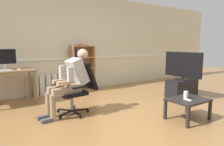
# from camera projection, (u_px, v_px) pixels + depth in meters

# --- Properties ---
(ground_plane) EXTENTS (18.00, 18.00, 0.00)m
(ground_plane) POSITION_uv_depth(u_px,v_px,m) (131.00, 117.00, 3.63)
(ground_plane) COLOR olive
(back_wall) EXTENTS (12.00, 0.13, 2.70)m
(back_wall) POSITION_uv_depth(u_px,v_px,m) (72.00, 43.00, 5.61)
(back_wall) COLOR beige
(back_wall) RESTS_ON ground_plane
(computer_desk) EXTENTS (1.28, 0.63, 0.76)m
(computer_desk) POSITION_uv_depth(u_px,v_px,m) (3.00, 75.00, 4.30)
(computer_desk) COLOR olive
(computer_desk) RESTS_ON ground_plane
(imac_monitor) EXTENTS (0.51, 0.14, 0.47)m
(imac_monitor) POSITION_uv_depth(u_px,v_px,m) (4.00, 57.00, 4.35)
(imac_monitor) COLOR silver
(imac_monitor) RESTS_ON computer_desk
(keyboard) EXTENTS (0.38, 0.12, 0.02)m
(keyboard) POSITION_uv_depth(u_px,v_px,m) (2.00, 71.00, 4.17)
(keyboard) COLOR white
(keyboard) RESTS_ON computer_desk
(computer_mouse) EXTENTS (0.06, 0.10, 0.03)m
(computer_mouse) POSITION_uv_depth(u_px,v_px,m) (19.00, 69.00, 4.36)
(computer_mouse) COLOR white
(computer_mouse) RESTS_ON computer_desk
(bookshelf) EXTENTS (0.67, 0.29, 1.32)m
(bookshelf) POSITION_uv_depth(u_px,v_px,m) (81.00, 68.00, 5.63)
(bookshelf) COLOR #AD7F4C
(bookshelf) RESTS_ON ground_plane
(radiator) EXTENTS (0.95, 0.08, 0.53)m
(radiator) POSITION_uv_depth(u_px,v_px,m) (45.00, 85.00, 5.23)
(radiator) COLOR white
(radiator) RESTS_ON ground_plane
(office_chair) EXTENTS (0.79, 0.62, 0.98)m
(office_chair) POSITION_uv_depth(u_px,v_px,m) (79.00, 86.00, 3.83)
(office_chair) COLOR black
(office_chair) RESTS_ON ground_plane
(person_seated) EXTENTS (0.99, 0.41, 1.23)m
(person_seated) POSITION_uv_depth(u_px,v_px,m) (70.00, 80.00, 3.70)
(person_seated) COLOR #937F60
(person_seated) RESTS_ON ground_plane
(tv_stand) EXTENTS (0.82, 0.39, 0.43)m
(tv_stand) POSITION_uv_depth(u_px,v_px,m) (182.00, 88.00, 5.06)
(tv_stand) COLOR black
(tv_stand) RESTS_ON ground_plane
(tv_screen) EXTENTS (0.22, 1.01, 0.69)m
(tv_screen) POSITION_uv_depth(u_px,v_px,m) (183.00, 65.00, 4.98)
(tv_screen) COLOR black
(tv_screen) RESTS_ON tv_stand
(coffee_table) EXTENTS (0.68, 0.52, 0.38)m
(coffee_table) POSITION_uv_depth(u_px,v_px,m) (188.00, 102.00, 3.49)
(coffee_table) COLOR black
(coffee_table) RESTS_ON ground_plane
(drinking_glass) EXTENTS (0.08, 0.08, 0.12)m
(drinking_glass) POSITION_uv_depth(u_px,v_px,m) (186.00, 95.00, 3.52)
(drinking_glass) COLOR silver
(drinking_glass) RESTS_ON coffee_table
(spare_remote) EXTENTS (0.05, 0.15, 0.02)m
(spare_remote) POSITION_uv_depth(u_px,v_px,m) (188.00, 100.00, 3.39)
(spare_remote) COLOR white
(spare_remote) RESTS_ON coffee_table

